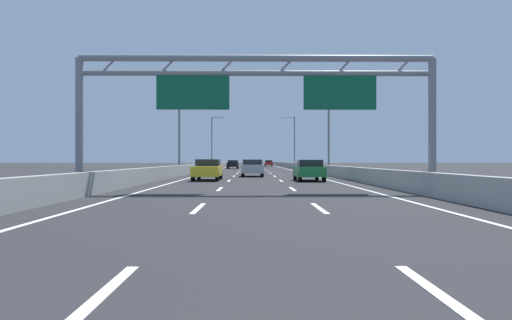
% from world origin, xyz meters
% --- Properties ---
extents(ground_plane, '(260.00, 260.00, 0.00)m').
position_xyz_m(ground_plane, '(0.00, 100.00, 0.00)').
color(ground_plane, '#262628').
extents(lane_dash_left_0, '(0.16, 3.00, 0.01)m').
position_xyz_m(lane_dash_left_0, '(-1.80, 3.50, 0.01)').
color(lane_dash_left_0, white).
rests_on(lane_dash_left_0, ground_plane).
extents(lane_dash_left_1, '(0.16, 3.00, 0.01)m').
position_xyz_m(lane_dash_left_1, '(-1.80, 12.50, 0.01)').
color(lane_dash_left_1, white).
rests_on(lane_dash_left_1, ground_plane).
extents(lane_dash_left_2, '(0.16, 3.00, 0.01)m').
position_xyz_m(lane_dash_left_2, '(-1.80, 21.50, 0.01)').
color(lane_dash_left_2, white).
rests_on(lane_dash_left_2, ground_plane).
extents(lane_dash_left_3, '(0.16, 3.00, 0.01)m').
position_xyz_m(lane_dash_left_3, '(-1.80, 30.50, 0.01)').
color(lane_dash_left_3, white).
rests_on(lane_dash_left_3, ground_plane).
extents(lane_dash_left_4, '(0.16, 3.00, 0.01)m').
position_xyz_m(lane_dash_left_4, '(-1.80, 39.50, 0.01)').
color(lane_dash_left_4, white).
rests_on(lane_dash_left_4, ground_plane).
extents(lane_dash_left_5, '(0.16, 3.00, 0.01)m').
position_xyz_m(lane_dash_left_5, '(-1.80, 48.50, 0.01)').
color(lane_dash_left_5, white).
rests_on(lane_dash_left_5, ground_plane).
extents(lane_dash_left_6, '(0.16, 3.00, 0.01)m').
position_xyz_m(lane_dash_left_6, '(-1.80, 57.50, 0.01)').
color(lane_dash_left_6, white).
rests_on(lane_dash_left_6, ground_plane).
extents(lane_dash_left_7, '(0.16, 3.00, 0.01)m').
position_xyz_m(lane_dash_left_7, '(-1.80, 66.50, 0.01)').
color(lane_dash_left_7, white).
rests_on(lane_dash_left_7, ground_plane).
extents(lane_dash_left_8, '(0.16, 3.00, 0.01)m').
position_xyz_m(lane_dash_left_8, '(-1.80, 75.50, 0.01)').
color(lane_dash_left_8, white).
rests_on(lane_dash_left_8, ground_plane).
extents(lane_dash_left_9, '(0.16, 3.00, 0.01)m').
position_xyz_m(lane_dash_left_9, '(-1.80, 84.50, 0.01)').
color(lane_dash_left_9, white).
rests_on(lane_dash_left_9, ground_plane).
extents(lane_dash_left_10, '(0.16, 3.00, 0.01)m').
position_xyz_m(lane_dash_left_10, '(-1.80, 93.50, 0.01)').
color(lane_dash_left_10, white).
rests_on(lane_dash_left_10, ground_plane).
extents(lane_dash_left_11, '(0.16, 3.00, 0.01)m').
position_xyz_m(lane_dash_left_11, '(-1.80, 102.50, 0.01)').
color(lane_dash_left_11, white).
rests_on(lane_dash_left_11, ground_plane).
extents(lane_dash_left_12, '(0.16, 3.00, 0.01)m').
position_xyz_m(lane_dash_left_12, '(-1.80, 111.50, 0.01)').
color(lane_dash_left_12, white).
rests_on(lane_dash_left_12, ground_plane).
extents(lane_dash_left_13, '(0.16, 3.00, 0.01)m').
position_xyz_m(lane_dash_left_13, '(-1.80, 120.50, 0.01)').
color(lane_dash_left_13, white).
rests_on(lane_dash_left_13, ground_plane).
extents(lane_dash_left_14, '(0.16, 3.00, 0.01)m').
position_xyz_m(lane_dash_left_14, '(-1.80, 129.50, 0.01)').
color(lane_dash_left_14, white).
rests_on(lane_dash_left_14, ground_plane).
extents(lane_dash_left_15, '(0.16, 3.00, 0.01)m').
position_xyz_m(lane_dash_left_15, '(-1.80, 138.50, 0.01)').
color(lane_dash_left_15, white).
rests_on(lane_dash_left_15, ground_plane).
extents(lane_dash_left_16, '(0.16, 3.00, 0.01)m').
position_xyz_m(lane_dash_left_16, '(-1.80, 147.50, 0.01)').
color(lane_dash_left_16, white).
rests_on(lane_dash_left_16, ground_plane).
extents(lane_dash_left_17, '(0.16, 3.00, 0.01)m').
position_xyz_m(lane_dash_left_17, '(-1.80, 156.50, 0.01)').
color(lane_dash_left_17, white).
rests_on(lane_dash_left_17, ground_plane).
extents(lane_dash_right_0, '(0.16, 3.00, 0.01)m').
position_xyz_m(lane_dash_right_0, '(1.80, 3.50, 0.01)').
color(lane_dash_right_0, white).
rests_on(lane_dash_right_0, ground_plane).
extents(lane_dash_right_1, '(0.16, 3.00, 0.01)m').
position_xyz_m(lane_dash_right_1, '(1.80, 12.50, 0.01)').
color(lane_dash_right_1, white).
rests_on(lane_dash_right_1, ground_plane).
extents(lane_dash_right_2, '(0.16, 3.00, 0.01)m').
position_xyz_m(lane_dash_right_2, '(1.80, 21.50, 0.01)').
color(lane_dash_right_2, white).
rests_on(lane_dash_right_2, ground_plane).
extents(lane_dash_right_3, '(0.16, 3.00, 0.01)m').
position_xyz_m(lane_dash_right_3, '(1.80, 30.50, 0.01)').
color(lane_dash_right_3, white).
rests_on(lane_dash_right_3, ground_plane).
extents(lane_dash_right_4, '(0.16, 3.00, 0.01)m').
position_xyz_m(lane_dash_right_4, '(1.80, 39.50, 0.01)').
color(lane_dash_right_4, white).
rests_on(lane_dash_right_4, ground_plane).
extents(lane_dash_right_5, '(0.16, 3.00, 0.01)m').
position_xyz_m(lane_dash_right_5, '(1.80, 48.50, 0.01)').
color(lane_dash_right_5, white).
rests_on(lane_dash_right_5, ground_plane).
extents(lane_dash_right_6, '(0.16, 3.00, 0.01)m').
position_xyz_m(lane_dash_right_6, '(1.80, 57.50, 0.01)').
color(lane_dash_right_6, white).
rests_on(lane_dash_right_6, ground_plane).
extents(lane_dash_right_7, '(0.16, 3.00, 0.01)m').
position_xyz_m(lane_dash_right_7, '(1.80, 66.50, 0.01)').
color(lane_dash_right_7, white).
rests_on(lane_dash_right_7, ground_plane).
extents(lane_dash_right_8, '(0.16, 3.00, 0.01)m').
position_xyz_m(lane_dash_right_8, '(1.80, 75.50, 0.01)').
color(lane_dash_right_8, white).
rests_on(lane_dash_right_8, ground_plane).
extents(lane_dash_right_9, '(0.16, 3.00, 0.01)m').
position_xyz_m(lane_dash_right_9, '(1.80, 84.50, 0.01)').
color(lane_dash_right_9, white).
rests_on(lane_dash_right_9, ground_plane).
extents(lane_dash_right_10, '(0.16, 3.00, 0.01)m').
position_xyz_m(lane_dash_right_10, '(1.80, 93.50, 0.01)').
color(lane_dash_right_10, white).
rests_on(lane_dash_right_10, ground_plane).
extents(lane_dash_right_11, '(0.16, 3.00, 0.01)m').
position_xyz_m(lane_dash_right_11, '(1.80, 102.50, 0.01)').
color(lane_dash_right_11, white).
rests_on(lane_dash_right_11, ground_plane).
extents(lane_dash_right_12, '(0.16, 3.00, 0.01)m').
position_xyz_m(lane_dash_right_12, '(1.80, 111.50, 0.01)').
color(lane_dash_right_12, white).
rests_on(lane_dash_right_12, ground_plane).
extents(lane_dash_right_13, '(0.16, 3.00, 0.01)m').
position_xyz_m(lane_dash_right_13, '(1.80, 120.50, 0.01)').
color(lane_dash_right_13, white).
rests_on(lane_dash_right_13, ground_plane).
extents(lane_dash_right_14, '(0.16, 3.00, 0.01)m').
position_xyz_m(lane_dash_right_14, '(1.80, 129.50, 0.01)').
color(lane_dash_right_14, white).
rests_on(lane_dash_right_14, ground_plane).
extents(lane_dash_right_15, '(0.16, 3.00, 0.01)m').
position_xyz_m(lane_dash_right_15, '(1.80, 138.50, 0.01)').
color(lane_dash_right_15, white).
rests_on(lane_dash_right_15, ground_plane).
extents(lane_dash_right_16, '(0.16, 3.00, 0.01)m').
position_xyz_m(lane_dash_right_16, '(1.80, 147.50, 0.01)').
color(lane_dash_right_16, white).
rests_on(lane_dash_right_16, ground_plane).
extents(lane_dash_right_17, '(0.16, 3.00, 0.01)m').
position_xyz_m(lane_dash_right_17, '(1.80, 156.50, 0.01)').
color(lane_dash_right_17, white).
rests_on(lane_dash_right_17, ground_plane).
extents(edge_line_left, '(0.16, 176.00, 0.01)m').
position_xyz_m(edge_line_left, '(-5.25, 88.00, 0.01)').
color(edge_line_left, white).
rests_on(edge_line_left, ground_plane).
extents(edge_line_right, '(0.16, 176.00, 0.01)m').
position_xyz_m(edge_line_right, '(5.25, 88.00, 0.01)').
color(edge_line_right, white).
rests_on(edge_line_right, ground_plane).
extents(barrier_left, '(0.45, 220.00, 0.95)m').
position_xyz_m(barrier_left, '(-6.90, 110.00, 0.47)').
color(barrier_left, '#9E9E99').
rests_on(barrier_left, ground_plane).
extents(barrier_right, '(0.45, 220.00, 0.95)m').
position_xyz_m(barrier_right, '(6.90, 110.00, 0.47)').
color(barrier_right, '#9E9E99').
rests_on(barrier_right, ground_plane).
extents(sign_gantry, '(16.87, 0.36, 6.36)m').
position_xyz_m(sign_gantry, '(0.11, 20.29, 4.83)').
color(sign_gantry, gray).
rests_on(sign_gantry, ground_plane).
extents(streetlamp_left_mid, '(2.58, 0.28, 9.50)m').
position_xyz_m(streetlamp_left_mid, '(-7.47, 46.15, 5.40)').
color(streetlamp_left_mid, slate).
rests_on(streetlamp_left_mid, ground_plane).
extents(streetlamp_right_mid, '(2.58, 0.28, 9.50)m').
position_xyz_m(streetlamp_right_mid, '(7.47, 46.15, 5.40)').
color(streetlamp_right_mid, slate).
rests_on(streetlamp_right_mid, ground_plane).
extents(streetlamp_left_far, '(2.58, 0.28, 9.50)m').
position_xyz_m(streetlamp_left_far, '(-7.47, 84.33, 5.40)').
color(streetlamp_left_far, slate).
rests_on(streetlamp_left_far, ground_plane).
extents(streetlamp_right_far, '(2.58, 0.28, 9.50)m').
position_xyz_m(streetlamp_right_far, '(7.47, 84.33, 5.40)').
color(streetlamp_right_far, slate).
rests_on(streetlamp_right_far, ground_plane).
extents(green_car, '(1.80, 4.36, 1.45)m').
position_xyz_m(green_car, '(3.73, 30.50, 0.75)').
color(green_car, '#1E7A38').
rests_on(green_car, ground_plane).
extents(black_car, '(1.87, 4.61, 1.41)m').
position_xyz_m(black_car, '(-3.41, 75.39, 0.74)').
color(black_car, black).
rests_on(black_car, ground_plane).
extents(orange_car, '(1.76, 4.22, 1.44)m').
position_xyz_m(orange_car, '(-0.23, 115.06, 0.75)').
color(orange_car, orange).
rests_on(orange_car, ground_plane).
extents(silver_car, '(1.89, 4.51, 1.48)m').
position_xyz_m(silver_car, '(-0.17, 39.13, 0.77)').
color(silver_car, '#A8ADB2').
rests_on(silver_car, ground_plane).
extents(yellow_car, '(1.86, 4.66, 1.49)m').
position_xyz_m(yellow_car, '(-3.36, 31.61, 0.77)').
color(yellow_car, yellow).
rests_on(yellow_car, ground_plane).
extents(blue_car, '(1.78, 4.21, 1.41)m').
position_xyz_m(blue_car, '(-0.19, 105.50, 0.72)').
color(blue_car, '#2347AD').
rests_on(blue_car, ground_plane).
extents(red_car, '(1.74, 4.29, 1.40)m').
position_xyz_m(red_car, '(3.59, 104.00, 0.73)').
color(red_car, red).
rests_on(red_car, ground_plane).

